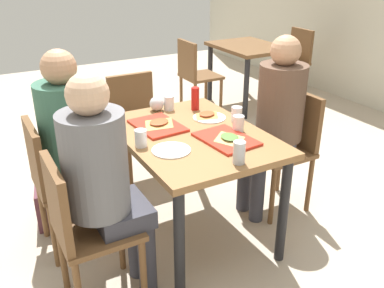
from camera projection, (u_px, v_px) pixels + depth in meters
The scene contains 27 objects.
ground_plane at pixel (192, 234), 2.91m from camera, with size 10.00×10.00×0.02m, color #B7A893.
main_table at pixel (192, 148), 2.64m from camera, with size 1.11×0.82×0.74m.
chair_near_left at pixel (56, 177), 2.56m from camera, with size 0.40×0.40×0.87m.
chair_near_right at pixel (81, 224), 2.12m from camera, with size 0.40×0.40×0.87m.
chair_far_side at pixel (288, 142), 3.04m from camera, with size 0.40×0.40×0.87m.
chair_left_end at pixel (136, 120), 3.44m from camera, with size 0.40×0.40×0.87m.
person_in_red at pixel (74, 135), 2.52m from camera, with size 0.32×0.42×1.28m.
person_in_brown_jacket at pixel (103, 175), 2.08m from camera, with size 0.32×0.42×1.28m.
person_far_side at pixel (276, 113), 2.88m from camera, with size 0.32×0.42×1.28m.
tray_red_near at pixel (158, 126), 2.68m from camera, with size 0.36×0.26×0.02m, color red.
tray_red_far at pixel (226, 139), 2.49m from camera, with size 0.36×0.26×0.02m, color red.
paper_plate_center at pixel (209, 118), 2.83m from camera, with size 0.22×0.22×0.01m, color white.
paper_plate_near_edge at pixel (171, 150), 2.36m from camera, with size 0.22×0.22×0.01m, color white.
pizza_slice_a at pixel (159, 123), 2.68m from camera, with size 0.23×0.25×0.02m.
pizza_slice_b at pixel (230, 138), 2.47m from camera, with size 0.20×0.17×0.02m.
pizza_slice_c at pixel (207, 115), 2.84m from camera, with size 0.19×0.21×0.02m.
plastic_cup_a at pixel (237, 114), 2.75m from camera, with size 0.07×0.07×0.10m, color white.
plastic_cup_b at pixel (141, 138), 2.40m from camera, with size 0.07×0.07×0.10m, color white.
plastic_cup_c at pixel (169, 103), 2.96m from camera, with size 0.07×0.07×0.10m, color white.
plastic_cup_d at pixel (238, 124), 2.60m from camera, with size 0.07×0.07×0.10m, color white.
soda_can at pixel (239, 153), 2.20m from camera, with size 0.07×0.07×0.12m, color #B7BCC6.
condiment_bottle at pixel (195, 99), 2.95m from camera, with size 0.06×0.06×0.16m, color red.
foil_bundle at pixel (157, 104), 2.94m from camera, with size 0.10×0.10×0.10m, color silver.
handbag at pixel (49, 203), 2.99m from camera, with size 0.32×0.16×0.28m, color #592D38.
background_table at pixel (248, 56), 5.07m from camera, with size 0.90×0.70×0.74m.
background_chair_near at pixel (195, 72), 4.79m from camera, with size 0.40×0.40×0.87m.
background_chair_far at pixel (294, 58), 5.43m from camera, with size 0.40×0.40×0.87m.
Camera 1 is at (2.09, -1.16, 1.76)m, focal length 39.64 mm.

